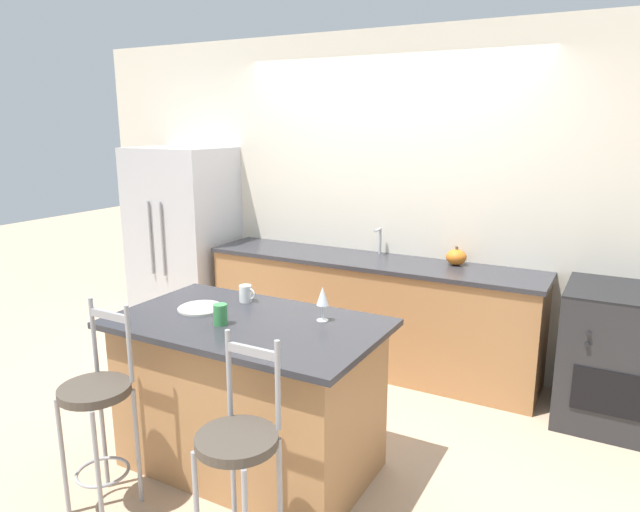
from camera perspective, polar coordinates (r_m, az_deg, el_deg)
ground_plane at (r=4.62m, az=3.05°, el=-12.17°), size 18.00×18.00×0.00m
wall_back at (r=4.79m, az=6.54°, el=5.61°), size 6.00×0.07×2.70m
back_counter at (r=4.74m, az=4.93°, el=-5.57°), size 2.76×0.62×0.91m
sink_faucet at (r=4.75m, az=5.96°, el=1.82°), size 0.02×0.13×0.22m
kitchen_island at (r=3.40m, az=-7.09°, el=-13.54°), size 1.52×0.89×0.90m
refrigerator at (r=5.57m, az=-13.40°, el=1.47°), size 0.89×0.72×1.76m
oven_range at (r=4.32m, az=28.26°, el=-8.98°), size 0.80×0.71×0.93m
bar_stool_near at (r=3.20m, az=-21.31°, el=-14.02°), size 0.36×0.36×1.10m
bar_stool_far at (r=2.62m, az=-8.11°, el=-19.66°), size 0.36×0.36×1.10m
dinner_plate at (r=3.46m, az=-11.83°, el=-5.09°), size 0.27×0.27×0.02m
wine_glass at (r=3.16m, az=0.26°, el=-4.11°), size 0.07×0.07×0.20m
coffee_mug at (r=3.54m, az=-7.43°, el=-3.74°), size 0.11×0.08×0.10m
tumbler_cup at (r=3.17m, az=-9.93°, el=-5.78°), size 0.08×0.08×0.12m
pumpkin_decoration at (r=4.50m, az=13.47°, el=-0.11°), size 0.16×0.16×0.15m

